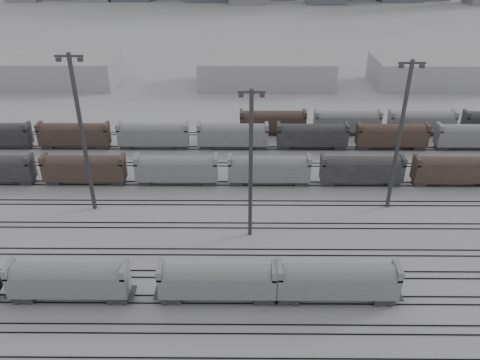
{
  "coord_description": "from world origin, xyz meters",
  "views": [
    {
      "loc": [
        3.21,
        -44.44,
        41.98
      ],
      "look_at": [
        2.71,
        26.07,
        4.0
      ],
      "focal_mm": 35.0,
      "sensor_mm": 36.0,
      "label": 1
    }
  ],
  "objects_px": {
    "hopper_car_b": "(217,280)",
    "hopper_car_c": "(337,280)",
    "hopper_car_a": "(69,279)",
    "light_mast_c": "(251,163)"
  },
  "relations": [
    {
      "from": "hopper_car_c",
      "to": "light_mast_c",
      "type": "relative_size",
      "value": 0.65
    },
    {
      "from": "hopper_car_b",
      "to": "hopper_car_c",
      "type": "relative_size",
      "value": 0.97
    },
    {
      "from": "hopper_car_a",
      "to": "hopper_car_c",
      "type": "bearing_deg",
      "value": 0.0
    },
    {
      "from": "hopper_car_a",
      "to": "light_mast_c",
      "type": "xyz_separation_m",
      "value": [
        22.92,
        14.69,
        9.06
      ]
    },
    {
      "from": "hopper_car_c",
      "to": "light_mast_c",
      "type": "height_order",
      "value": "light_mast_c"
    },
    {
      "from": "hopper_car_a",
      "to": "hopper_car_c",
      "type": "relative_size",
      "value": 0.99
    },
    {
      "from": "hopper_car_b",
      "to": "hopper_car_c",
      "type": "distance_m",
      "value": 14.98
    },
    {
      "from": "hopper_car_b",
      "to": "hopper_car_c",
      "type": "xyz_separation_m",
      "value": [
        14.98,
        0.0,
        0.09
      ]
    },
    {
      "from": "hopper_car_b",
      "to": "light_mast_c",
      "type": "bearing_deg",
      "value": 73.84
    },
    {
      "from": "hopper_car_c",
      "to": "light_mast_c",
      "type": "distance_m",
      "value": 20.3
    }
  ]
}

